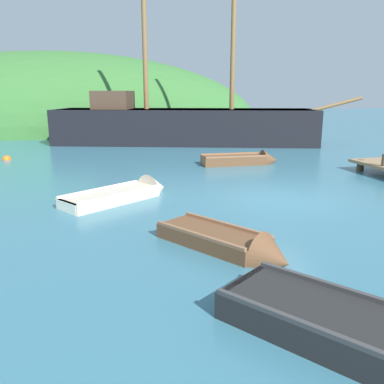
% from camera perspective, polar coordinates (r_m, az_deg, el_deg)
% --- Properties ---
extents(ground_plane, '(120.00, 120.00, 0.00)m').
position_cam_1_polar(ground_plane, '(12.50, 11.90, -0.92)').
color(ground_plane, teal).
extents(shore_hill, '(37.39, 19.88, 13.28)m').
position_cam_1_polar(shore_hill, '(39.12, -18.01, 8.71)').
color(shore_hill, '#387033').
rests_on(shore_hill, ground).
extents(sailing_ship, '(18.34, 8.35, 12.37)m').
position_cam_1_polar(sailing_ship, '(25.40, -1.33, 8.75)').
color(sailing_ship, black).
rests_on(sailing_ship, ground).
extents(rowboat_far, '(2.47, 3.08, 0.96)m').
position_cam_1_polar(rowboat_far, '(8.31, 5.54, -7.63)').
color(rowboat_far, brown).
rests_on(rowboat_far, ground).
extents(rowboat_outer_right, '(3.54, 1.14, 0.96)m').
position_cam_1_polar(rowboat_outer_right, '(18.26, 7.34, 4.40)').
color(rowboat_outer_right, brown).
rests_on(rowboat_outer_right, ground).
extents(rowboat_center, '(3.63, 2.89, 1.03)m').
position_cam_1_polar(rowboat_center, '(12.44, -9.19, -0.44)').
color(rowboat_center, beige).
rests_on(rowboat_center, ground).
extents(buoy_orange, '(0.43, 0.43, 0.43)m').
position_cam_1_polar(buoy_orange, '(21.27, -24.84, 4.19)').
color(buoy_orange, orange).
rests_on(buoy_orange, ground).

